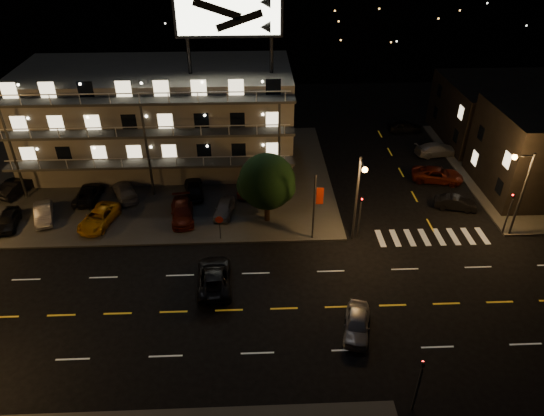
{
  "coord_description": "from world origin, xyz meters",
  "views": [
    {
      "loc": [
        0.06,
        -25.52,
        25.35
      ],
      "look_at": [
        1.46,
        8.0,
        3.57
      ],
      "focal_mm": 32.0,
      "sensor_mm": 36.0,
      "label": 1
    }
  ],
  "objects_px": {
    "lot_car_2": "(99,218)",
    "side_car_0": "(456,203)",
    "lot_car_7": "(125,191)",
    "road_car_west": "(214,277)",
    "tree": "(266,183)",
    "lot_car_4": "(224,208)",
    "road_car_east": "(357,324)"
  },
  "relations": [
    {
      "from": "lot_car_4",
      "to": "side_car_0",
      "type": "bearing_deg",
      "value": 10.79
    },
    {
      "from": "lot_car_7",
      "to": "road_car_west",
      "type": "distance_m",
      "value": 16.19
    },
    {
      "from": "lot_car_7",
      "to": "side_car_0",
      "type": "height_order",
      "value": "lot_car_7"
    },
    {
      "from": "road_car_east",
      "to": "road_car_west",
      "type": "relative_size",
      "value": 0.75
    },
    {
      "from": "tree",
      "to": "road_car_east",
      "type": "relative_size",
      "value": 1.58
    },
    {
      "from": "tree",
      "to": "lot_car_2",
      "type": "height_order",
      "value": "tree"
    },
    {
      "from": "side_car_0",
      "to": "road_car_west",
      "type": "distance_m",
      "value": 24.47
    },
    {
      "from": "lot_car_4",
      "to": "road_car_east",
      "type": "xyz_separation_m",
      "value": [
        9.65,
        -14.83,
        -0.08
      ]
    },
    {
      "from": "road_car_east",
      "to": "side_car_0",
      "type": "bearing_deg",
      "value": 64.51
    },
    {
      "from": "road_car_east",
      "to": "lot_car_4",
      "type": "bearing_deg",
      "value": 136.96
    },
    {
      "from": "tree",
      "to": "road_car_west",
      "type": "distance_m",
      "value": 10.08
    },
    {
      "from": "lot_car_2",
      "to": "side_car_0",
      "type": "bearing_deg",
      "value": 16.24
    },
    {
      "from": "lot_car_2",
      "to": "road_car_east",
      "type": "bearing_deg",
      "value": -19.31
    },
    {
      "from": "lot_car_7",
      "to": "side_car_0",
      "type": "bearing_deg",
      "value": 150.41
    },
    {
      "from": "lot_car_4",
      "to": "lot_car_7",
      "type": "height_order",
      "value": "lot_car_7"
    },
    {
      "from": "side_car_0",
      "to": "lot_car_2",
      "type": "bearing_deg",
      "value": 108.16
    },
    {
      "from": "lot_car_2",
      "to": "lot_car_7",
      "type": "bearing_deg",
      "value": 87.57
    },
    {
      "from": "tree",
      "to": "lot_car_4",
      "type": "height_order",
      "value": "tree"
    },
    {
      "from": "lot_car_4",
      "to": "road_car_west",
      "type": "bearing_deg",
      "value": -81.99
    },
    {
      "from": "lot_car_4",
      "to": "lot_car_7",
      "type": "relative_size",
      "value": 0.81
    },
    {
      "from": "lot_car_4",
      "to": "lot_car_2",
      "type": "bearing_deg",
      "value": -163.64
    },
    {
      "from": "side_car_0",
      "to": "road_car_west",
      "type": "relative_size",
      "value": 0.7
    },
    {
      "from": "tree",
      "to": "lot_car_2",
      "type": "bearing_deg",
      "value": -179.8
    },
    {
      "from": "road_car_east",
      "to": "road_car_west",
      "type": "distance_m",
      "value": 11.27
    },
    {
      "from": "lot_car_2",
      "to": "road_car_west",
      "type": "bearing_deg",
      "value": -24.09
    },
    {
      "from": "road_car_west",
      "to": "lot_car_7",
      "type": "bearing_deg",
      "value": -56.97
    },
    {
      "from": "lot_car_7",
      "to": "side_car_0",
      "type": "xyz_separation_m",
      "value": [
        31.91,
        -3.2,
        -0.18
      ]
    },
    {
      "from": "tree",
      "to": "lot_car_7",
      "type": "relative_size",
      "value": 1.42
    },
    {
      "from": "lot_car_4",
      "to": "side_car_0",
      "type": "height_order",
      "value": "lot_car_4"
    },
    {
      "from": "side_car_0",
      "to": "lot_car_4",
      "type": "bearing_deg",
      "value": 106.27
    },
    {
      "from": "side_car_0",
      "to": "road_car_west",
      "type": "xyz_separation_m",
      "value": [
        -22.38,
        -9.89,
        0.13
      ]
    },
    {
      "from": "tree",
      "to": "road_car_west",
      "type": "relative_size",
      "value": 1.19
    }
  ]
}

